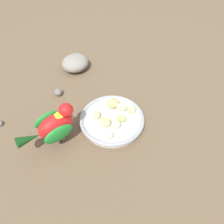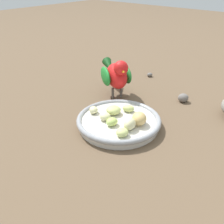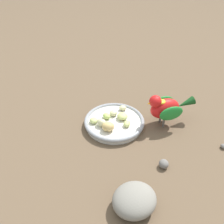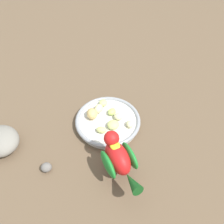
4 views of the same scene
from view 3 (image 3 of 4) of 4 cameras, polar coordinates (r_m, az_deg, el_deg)
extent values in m
plane|color=brown|center=(0.91, -0.02, -2.24)|extent=(4.00, 4.00, 0.00)
cylinder|color=beige|center=(0.89, 0.48, -2.41)|extent=(0.19, 0.19, 0.02)
torus|color=#93969B|center=(0.89, 0.48, -1.94)|extent=(0.20, 0.20, 0.01)
ellipsoid|color=tan|center=(0.84, -0.82, -3.12)|extent=(0.05, 0.05, 0.03)
ellipsoid|color=#C6D17A|center=(0.89, 2.21, -0.91)|extent=(0.05, 0.05, 0.02)
ellipsoid|color=beige|center=(0.86, -2.38, -2.20)|extent=(0.03, 0.04, 0.03)
ellipsoid|color=#C6D17A|center=(0.86, 3.09, -2.54)|extent=(0.04, 0.03, 0.02)
ellipsoid|color=beige|center=(0.90, 0.30, -0.21)|extent=(0.03, 0.03, 0.02)
ellipsoid|color=beige|center=(0.93, 2.19, 0.90)|extent=(0.03, 0.03, 0.02)
ellipsoid|color=#B2CC66|center=(0.89, -1.16, -0.87)|extent=(0.03, 0.03, 0.02)
ellipsoid|color=#C6D17A|center=(0.88, -3.89, -1.81)|extent=(0.03, 0.03, 0.02)
cylinder|color=#59544C|center=(0.90, 10.82, -2.30)|extent=(0.01, 0.01, 0.03)
cylinder|color=#59544C|center=(0.92, 10.12, -1.37)|extent=(0.01, 0.01, 0.03)
ellipsoid|color=red|center=(0.88, 11.08, 0.74)|extent=(0.11, 0.10, 0.07)
ellipsoid|color=#1E7F2D|center=(0.86, 12.41, -0.31)|extent=(0.08, 0.06, 0.05)
ellipsoid|color=#1E7F2D|center=(0.90, 10.61, 1.90)|extent=(0.08, 0.06, 0.05)
cone|color=#144719|center=(0.91, 15.27, 1.78)|extent=(0.07, 0.06, 0.04)
sphere|color=red|center=(0.84, 9.15, 2.22)|extent=(0.05, 0.05, 0.04)
cone|color=orange|center=(0.84, 7.99, 1.83)|extent=(0.02, 0.02, 0.01)
ellipsoid|color=yellow|center=(0.85, 10.30, 2.17)|extent=(0.04, 0.04, 0.01)
ellipsoid|color=gray|center=(0.67, 4.75, -18.04)|extent=(0.13, 0.12, 0.06)
ellipsoid|color=slate|center=(0.88, 22.43, -6.72)|extent=(0.02, 0.02, 0.01)
ellipsoid|color=slate|center=(0.77, 10.86, -10.70)|extent=(0.04, 0.04, 0.02)
camera|label=1|loc=(1.06, 8.59, 32.01)|focal=31.99mm
camera|label=2|loc=(0.90, -36.61, 14.17)|focal=41.90mm
camera|label=4|loc=(0.82, 47.26, 31.26)|focal=42.25mm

